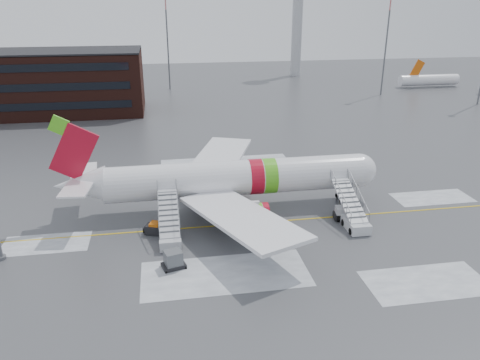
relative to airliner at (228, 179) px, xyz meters
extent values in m
plane|color=#494C4F|center=(3.80, -3.20, -3.42)|extent=(260.00, 260.00, 0.00)
cylinder|color=white|center=(0.95, 0.00, 0.08)|extent=(28.00, 3.80, 3.80)
sphere|color=white|center=(14.95, 0.00, 0.08)|extent=(3.80, 3.80, 3.80)
cube|color=black|center=(16.00, 0.00, 0.58)|extent=(1.09, 1.60, 0.97)
cone|color=white|center=(-15.45, 0.00, 0.33)|extent=(5.20, 3.72, 3.72)
cube|color=#B00D23|center=(-15.55, 0.00, 3.88)|extent=(5.27, 0.30, 6.09)
cube|color=#56C41F|center=(-16.65, 0.00, 6.68)|extent=(2.16, 0.26, 2.16)
cube|color=white|center=(-15.25, 2.60, 0.98)|extent=(3.07, 4.85, 0.18)
cube|color=white|center=(-15.25, -2.60, 0.98)|extent=(3.07, 4.85, 0.18)
cube|color=white|center=(-0.05, 8.50, -0.52)|extent=(10.72, 15.97, 1.13)
cube|color=white|center=(-0.05, -8.50, -0.52)|extent=(10.72, 15.97, 1.13)
cylinder|color=white|center=(1.45, 5.20, -1.87)|extent=(3.40, 2.10, 2.10)
cylinder|color=white|center=(1.45, -5.20, -1.87)|extent=(3.40, 2.10, 2.10)
cylinder|color=#595B60|center=(12.95, 0.00, -2.52)|extent=(0.20, 0.20, 1.80)
cylinder|color=black|center=(12.95, 0.00, -2.97)|extent=(0.90, 0.56, 0.90)
cylinder|color=black|center=(0.45, 2.40, -2.97)|extent=(0.90, 0.56, 0.90)
cylinder|color=black|center=(0.45, -2.40, -2.97)|extent=(0.90, 0.56, 0.90)
cube|color=silver|center=(11.81, -7.30, -2.87)|extent=(2.00, 3.20, 1.00)
cube|color=silver|center=(11.81, -5.20, -1.19)|extent=(1.90, 5.87, 2.52)
cube|color=silver|center=(11.81, -1.90, -0.02)|extent=(1.90, 1.40, 0.15)
cylinder|color=#595B60|center=(11.81, -2.30, -1.72)|extent=(0.16, 0.16, 3.40)
cylinder|color=black|center=(10.91, -8.30, -3.07)|extent=(0.25, 0.70, 0.70)
cylinder|color=black|center=(12.71, -6.30, -3.07)|extent=(0.25, 0.70, 0.70)
cube|color=#B6B8BD|center=(-6.61, -7.30, -2.87)|extent=(2.00, 3.20, 1.00)
cube|color=#B6B8BD|center=(-6.61, -5.20, -1.19)|extent=(1.90, 5.87, 2.52)
cube|color=#B6B8BD|center=(-6.61, -1.90, -0.02)|extent=(1.90, 1.40, 0.15)
cylinder|color=#595B60|center=(-6.61, -2.30, -1.72)|extent=(0.16, 0.16, 3.40)
cylinder|color=black|center=(-7.51, -8.30, -3.07)|extent=(0.25, 0.70, 0.70)
cylinder|color=black|center=(-5.71, -6.30, -3.07)|extent=(0.25, 0.70, 0.70)
cube|color=black|center=(11.66, -4.90, -3.03)|extent=(2.61, 1.69, 0.61)
cube|color=silver|center=(11.23, -4.83, -2.42)|extent=(1.40, 1.40, 0.78)
cube|color=black|center=(11.23, -4.83, -2.12)|extent=(1.22, 1.29, 0.13)
cylinder|color=black|center=(10.70, -5.35, -3.11)|extent=(0.36, 0.64, 0.61)
cylinder|color=black|center=(12.41, -5.64, -3.11)|extent=(0.36, 0.64, 0.61)
cylinder|color=black|center=(10.91, -4.16, -3.11)|extent=(0.36, 0.64, 0.61)
cylinder|color=black|center=(12.62, -4.45, -3.11)|extent=(0.36, 0.64, 0.61)
cube|color=black|center=(-6.44, -11.44, -3.20)|extent=(2.24, 1.87, 0.31)
cube|color=#54575B|center=(-6.44, -11.44, -2.49)|extent=(1.71, 1.65, 1.32)
cylinder|color=black|center=(-7.32, -12.05, -3.29)|extent=(0.22, 0.30, 0.26)
cylinder|color=black|center=(-5.57, -10.82, -3.29)|extent=(0.22, 0.30, 0.26)
cube|color=black|center=(-7.98, -4.90, -2.91)|extent=(2.09, 1.65, 0.92)
cube|color=#CE5B0C|center=(-7.98, -4.90, -2.36)|extent=(1.20, 1.26, 0.37)
cylinder|color=black|center=(-8.72, -4.90, -3.14)|extent=(1.05, 0.82, 0.55)
cylinder|color=black|center=(-7.25, -4.90, -3.14)|extent=(1.05, 0.82, 0.55)
cylinder|color=#595B60|center=(-21.54, -7.44, -3.27)|extent=(0.90, 0.90, 0.30)
cylinder|color=#B2B5BA|center=(33.80, 91.80, 10.58)|extent=(3.00, 3.00, 28.00)
cylinder|color=#595B60|center=(45.80, 58.80, 6.18)|extent=(0.36, 0.36, 19.20)
cylinder|color=#CC7272|center=(45.80, 58.80, 17.70)|extent=(0.32, 0.32, 4.32)
cylinder|color=#595B60|center=(-4.20, 74.80, 6.18)|extent=(0.36, 0.36, 19.20)
cylinder|color=#CC7272|center=(-4.20, 74.80, 17.70)|extent=(0.32, 0.32, 4.32)
camera|label=1|loc=(-6.65, -46.69, 18.16)|focal=35.00mm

